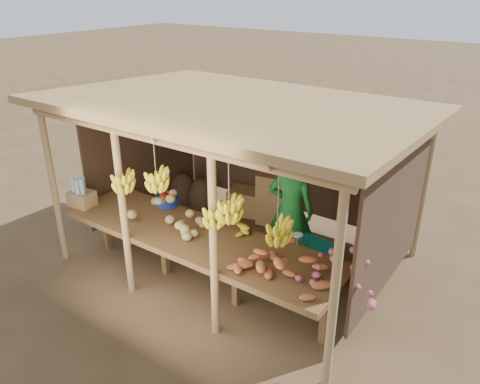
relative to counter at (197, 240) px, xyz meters
The scene contains 13 objects.
ground 1.20m from the counter, 90.00° to the left, with size 60.00×60.00×0.00m, color brown.
stall_structure 1.45m from the counter, 85.32° to the left, with size 4.70×3.50×2.43m.
counter is the anchor object (origin of this frame).
potato_heap 0.62m from the counter, 169.92° to the left, with size 1.14×0.68×0.37m, color tan, non-canonical shape.
sweet_potato_heap 1.33m from the counter, ahead, with size 0.99×0.59×0.36m, color #C06031, non-canonical shape.
onion_heap 1.92m from the counter, ahead, with size 0.90×0.54×0.36m, color #AF555D, non-canonical shape.
banana_pile 0.51m from the counter, 58.29° to the left, with size 0.53×0.32×0.34m, color yellow, non-canonical shape.
tomato_basin 1.05m from the counter, 154.06° to the left, with size 0.35×0.35×0.18m.
bottle_box 1.93m from the counter, behind, with size 0.37×0.31×0.43m.
vendor 1.36m from the counter, 58.53° to the left, with size 0.64×0.42×1.76m, color #186E26.
tarp_crate 1.43m from the counter, 38.65° to the left, with size 0.72×0.63×0.80m.
carton_stack 2.20m from the counter, 98.51° to the left, with size 1.21×0.52×0.87m.
burlap_sacks 2.60m from the counter, 132.00° to the left, with size 0.94×0.49×0.67m.
Camera 1 is at (3.40, -4.88, 3.75)m, focal length 35.00 mm.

